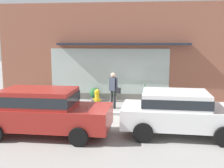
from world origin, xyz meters
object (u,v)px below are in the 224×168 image
(parked_car_white, at_px, (178,110))
(potted_plant_by_entrance, at_px, (170,97))
(potted_plant_window_right, at_px, (41,92))
(potted_plant_near_hydrant, at_px, (192,97))
(fire_hydrant, at_px, (97,99))
(pedestrian_with_handbag, at_px, (113,88))
(potted_plant_window_left, at_px, (95,94))
(potted_plant_window_center, at_px, (113,96))
(parked_car_red, at_px, (43,109))
(potted_plant_corner_tall, at_px, (145,94))

(parked_car_white, xyz_separation_m, potted_plant_by_entrance, (0.16, 4.64, -0.49))
(potted_plant_window_right, bearing_deg, parked_car_white, -36.67)
(potted_plant_near_hydrant, height_order, potted_plant_window_right, potted_plant_window_right)
(fire_hydrant, bearing_deg, pedestrian_with_handbag, 8.92)
(potted_plant_window_left, relative_size, potted_plant_near_hydrant, 0.96)
(potted_plant_near_hydrant, distance_m, potted_plant_by_entrance, 1.24)
(potted_plant_window_center, height_order, potted_plant_window_right, potted_plant_window_right)
(pedestrian_with_handbag, distance_m, potted_plant_window_center, 1.73)
(pedestrian_with_handbag, height_order, parked_car_white, pedestrian_with_handbag)
(parked_car_white, distance_m, potted_plant_window_right, 8.55)
(potted_plant_window_center, bearing_deg, parked_car_white, -61.33)
(fire_hydrant, xyz_separation_m, pedestrian_with_handbag, (0.79, 0.12, 0.55))
(parked_car_white, relative_size, potted_plant_window_right, 4.67)
(parked_car_red, bearing_deg, potted_plant_by_entrance, 47.98)
(parked_car_white, xyz_separation_m, potted_plant_window_center, (-2.80, 5.11, -0.58))
(parked_car_white, bearing_deg, potted_plant_window_right, 145.79)
(parked_car_red, xyz_separation_m, potted_plant_window_center, (1.88, 5.61, -0.61))
(fire_hydrant, height_order, parked_car_white, parked_car_white)
(potted_plant_window_right, bearing_deg, potted_plant_window_left, -0.72)
(parked_car_red, relative_size, potted_plant_window_center, 7.78)
(parked_car_red, bearing_deg, potted_plant_window_center, 72.71)
(potted_plant_window_center, xyz_separation_m, potted_plant_corner_tall, (1.68, -0.46, 0.24))
(pedestrian_with_handbag, distance_m, potted_plant_window_left, 2.02)
(parked_car_red, relative_size, potted_plant_by_entrance, 6.44)
(potted_plant_window_right, relative_size, potted_plant_corner_tall, 0.79)
(fire_hydrant, distance_m, potted_plant_by_entrance, 3.78)
(pedestrian_with_handbag, xyz_separation_m, potted_plant_window_right, (-4.21, 1.55, -0.61))
(potted_plant_near_hydrant, relative_size, potted_plant_corner_tall, 0.69)
(potted_plant_near_hydrant, bearing_deg, potted_plant_window_left, 179.83)
(potted_plant_near_hydrant, bearing_deg, potted_plant_corner_tall, -170.83)
(fire_hydrant, relative_size, parked_car_red, 0.21)
(potted_plant_window_right, bearing_deg, fire_hydrant, -25.96)
(potted_plant_window_left, bearing_deg, potted_plant_window_center, 2.93)
(parked_car_white, bearing_deg, fire_hydrant, 137.39)
(potted_plant_by_entrance, bearing_deg, pedestrian_with_handbag, -158.78)
(parked_car_red, distance_m, potted_plant_window_right, 6.03)
(fire_hydrant, bearing_deg, potted_plant_window_left, 103.70)
(potted_plant_corner_tall, bearing_deg, fire_hydrant, -152.10)
(potted_plant_window_center, bearing_deg, potted_plant_window_right, -179.80)
(potted_plant_near_hydrant, bearing_deg, potted_plant_window_center, 179.07)
(parked_car_white, height_order, potted_plant_window_center, parked_car_white)
(parked_car_red, height_order, potted_plant_window_center, parked_car_red)
(potted_plant_window_left, bearing_deg, potted_plant_window_right, 179.28)
(fire_hydrant, xyz_separation_m, potted_plant_near_hydrant, (4.75, 1.62, -0.11))
(parked_car_white, relative_size, potted_plant_by_entrance, 5.83)
(potted_plant_near_hydrant, bearing_deg, parked_car_red, -137.30)
(fire_hydrant, bearing_deg, potted_plant_by_entrance, 18.65)
(potted_plant_near_hydrant, bearing_deg, potted_plant_window_right, 179.63)
(potted_plant_near_hydrant, xyz_separation_m, potted_plant_window_center, (-4.13, 0.07, -0.07))
(fire_hydrant, bearing_deg, parked_car_red, -107.75)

